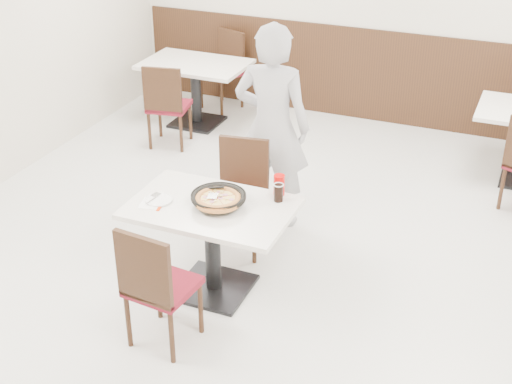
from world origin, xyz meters
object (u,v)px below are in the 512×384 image
at_px(chair_far, 239,199).
at_px(cola_glass, 279,193).
at_px(main_table, 213,249).
at_px(pizza, 218,200).
at_px(diner_person, 272,127).
at_px(bg_chair_left_near, 169,104).
at_px(side_plate, 159,200).
at_px(bg_chair_left_far, 221,71).
at_px(chair_near, 163,283).
at_px(pizza_pan, 219,200).
at_px(bg_table_left, 196,93).
at_px(red_cup, 279,185).

relative_size(chair_far, cola_glass, 7.31).
height_order(main_table, cola_glass, cola_glass).
bearing_deg(pizza, cola_glass, 35.69).
xyz_separation_m(diner_person, bg_chair_left_near, (-1.65, 1.12, -0.44)).
bearing_deg(main_table, side_plate, -167.19).
height_order(chair_far, bg_chair_left_far, same).
height_order(chair_near, pizza, chair_near).
relative_size(pizza_pan, bg_table_left, 0.29).
distance_m(side_plate, bg_table_left, 3.32).
bearing_deg(pizza, main_table, 172.77).
distance_m(pizza, bg_chair_left_near, 2.89).
bearing_deg(pizza_pan, main_table, -147.78).
height_order(pizza, red_cup, red_cup).
xyz_separation_m(chair_far, bg_table_left, (-1.59, 2.35, -0.10)).
bearing_deg(side_plate, main_table, 12.81).
height_order(cola_glass, diner_person, diner_person).
distance_m(chair_far, pizza_pan, 0.68).
height_order(pizza_pan, bg_table_left, pizza_pan).
relative_size(pizza_pan, side_plate, 1.70).
xyz_separation_m(pizza, diner_person, (-0.05, 1.19, 0.10)).
xyz_separation_m(cola_glass, red_cup, (-0.03, 0.10, 0.02)).
xyz_separation_m(pizza, cola_glass, (0.37, 0.27, 0.00)).
distance_m(red_cup, bg_chair_left_far, 3.77).
distance_m(diner_person, bg_chair_left_far, 2.88).
bearing_deg(bg_chair_left_far, bg_chair_left_near, 107.81).
bearing_deg(bg_table_left, main_table, -60.94).
height_order(pizza_pan, bg_chair_left_far, bg_chair_left_far).
bearing_deg(bg_chair_left_near, chair_near, -72.96).
distance_m(chair_near, bg_table_left, 3.96).
bearing_deg(bg_chair_left_near, diner_person, -45.25).
relative_size(pizza_pan, red_cup, 2.14).
bearing_deg(pizza, pizza_pan, 110.26).
height_order(pizza_pan, cola_glass, cola_glass).
relative_size(bg_chair_left_near, bg_chair_left_far, 1.00).
relative_size(cola_glass, bg_chair_left_near, 0.14).
height_order(pizza, bg_chair_left_near, bg_chair_left_near).
distance_m(red_cup, diner_person, 0.92).
bearing_deg(bg_table_left, pizza_pan, -60.01).
distance_m(chair_far, bg_table_left, 2.83).
bearing_deg(chair_near, bg_table_left, 119.36).
relative_size(red_cup, diner_person, 0.09).
xyz_separation_m(chair_far, red_cup, (0.46, -0.26, 0.35)).
height_order(cola_glass, red_cup, red_cup).
relative_size(pizza_pan, pizza, 0.96).
distance_m(chair_near, pizza_pan, 0.77).
distance_m(main_table, bg_chair_left_far, 3.88).
bearing_deg(pizza_pan, bg_chair_left_near, 126.55).
bearing_deg(bg_chair_left_far, side_plate, 128.60).
xyz_separation_m(chair_near, pizza_pan, (0.10, 0.70, 0.32)).
height_order(pizza, diner_person, diner_person).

